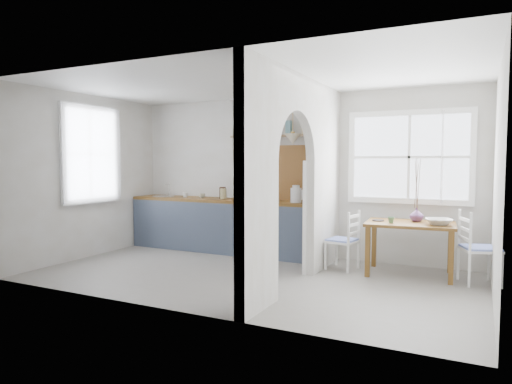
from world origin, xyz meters
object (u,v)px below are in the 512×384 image
at_px(dining_table, 410,249).
at_px(kettle, 296,194).
at_px(vase, 417,215).
at_px(chair_left, 342,240).
at_px(chair_right, 480,248).

distance_m(dining_table, kettle, 1.87).
height_order(kettle, vase, kettle).
relative_size(chair_left, chair_right, 0.91).
bearing_deg(chair_left, chair_right, 99.57).
height_order(chair_right, vase, chair_right).
bearing_deg(kettle, chair_left, -8.21).
height_order(chair_left, kettle, kettle).
relative_size(dining_table, vase, 6.04).
bearing_deg(chair_left, vase, 112.83).
bearing_deg(chair_right, chair_left, 68.26).
bearing_deg(chair_right, kettle, 62.20).
distance_m(kettle, vase, 1.81).
bearing_deg(dining_table, chair_left, -179.30).
bearing_deg(chair_left, dining_table, 104.96).
xyz_separation_m(dining_table, vase, (0.06, 0.14, 0.45)).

